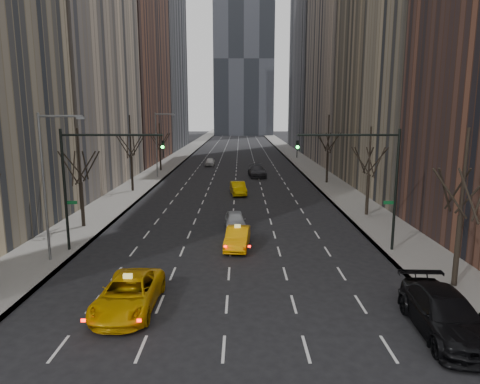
{
  "coord_description": "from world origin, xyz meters",
  "views": [
    {
      "loc": [
        0.66,
        -15.4,
        9.15
      ],
      "look_at": [
        0.63,
        14.98,
        3.5
      ],
      "focal_mm": 32.0,
      "sensor_mm": 36.0,
      "label": 1
    }
  ],
  "objects_px": {
    "parked_suv_black": "(445,314)",
    "taxi_suv": "(129,294)",
    "silver_sedan_ahead": "(235,220)",
    "taxi_sedan": "(238,238)"
  },
  "relations": [
    {
      "from": "taxi_suv",
      "to": "taxi_sedan",
      "type": "xyz_separation_m",
      "value": [
        5.05,
        9.41,
        -0.07
      ]
    },
    {
      "from": "parked_suv_black",
      "to": "silver_sedan_ahead",
      "type": "bearing_deg",
      "value": 120.62
    },
    {
      "from": "taxi_suv",
      "to": "taxi_sedan",
      "type": "bearing_deg",
      "value": 62.4
    },
    {
      "from": "taxi_sedan",
      "to": "silver_sedan_ahead",
      "type": "distance_m",
      "value": 4.95
    },
    {
      "from": "taxi_sedan",
      "to": "parked_suv_black",
      "type": "distance_m",
      "value": 14.55
    },
    {
      "from": "taxi_suv",
      "to": "taxi_sedan",
      "type": "relative_size",
      "value": 1.3
    },
    {
      "from": "taxi_sedan",
      "to": "silver_sedan_ahead",
      "type": "height_order",
      "value": "taxi_sedan"
    },
    {
      "from": "parked_suv_black",
      "to": "taxi_suv",
      "type": "bearing_deg",
      "value": 173.08
    },
    {
      "from": "silver_sedan_ahead",
      "to": "parked_suv_black",
      "type": "relative_size",
      "value": 0.66
    },
    {
      "from": "silver_sedan_ahead",
      "to": "parked_suv_black",
      "type": "distance_m",
      "value": 18.85
    }
  ]
}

